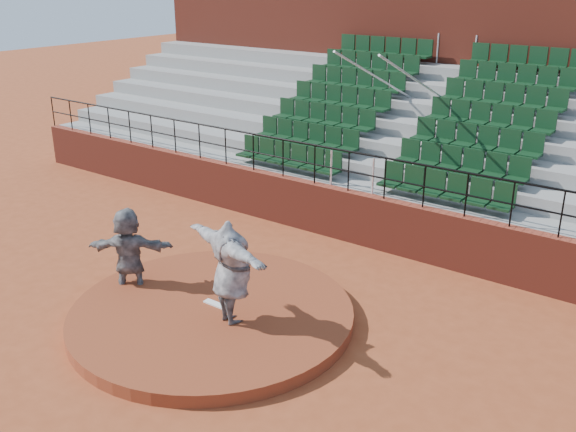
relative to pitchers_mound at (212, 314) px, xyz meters
The scene contains 9 objects.
ground 0.12m from the pitchers_mound, ahead, with size 90.00×90.00×0.00m, color #994422.
pitchers_mound is the anchor object (origin of this frame).
pitching_rubber 0.21m from the pitchers_mound, 90.00° to the left, with size 0.60×0.15×0.03m, color white.
boundary_wall 5.03m from the pitchers_mound, 90.00° to the left, with size 24.00×0.30×1.30m, color maroon.
wall_railing 5.35m from the pitchers_mound, 90.00° to the left, with size 24.04×0.05×1.03m.
seating_deck 8.75m from the pitchers_mound, 90.00° to the left, with size 24.00×5.97×4.63m.
press_box_facade 13.06m from the pitchers_mound, 90.00° to the left, with size 24.00×3.00×7.10m, color maroon.
pitcher 1.31m from the pitchers_mound, 10.20° to the right, with size 2.49×0.68×2.02m, color black.
fielder 2.28m from the pitchers_mound, behind, with size 1.77×0.56×1.90m, color black.
Camera 1 is at (7.70, -7.96, 6.38)m, focal length 40.00 mm.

